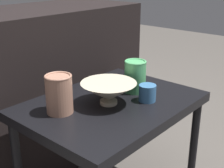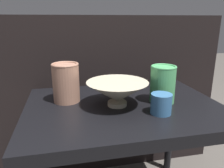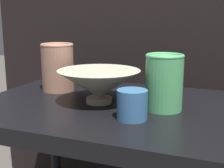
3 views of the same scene
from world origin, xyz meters
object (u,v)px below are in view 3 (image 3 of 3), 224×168
Objects in this scene: bowl at (99,84)px; cup at (132,105)px; vase_textured_left at (58,66)px; vase_colorful_right at (164,81)px.

bowl is 3.18× the size of cup.
vase_textured_left is 0.36m from cup.
vase_textured_left is at bearing 148.70° from cup.
vase_textured_left is (-0.18, 0.09, 0.02)m from bowl.
cup is at bearing -31.30° from vase_textured_left.
vase_colorful_right is 2.01× the size of cup.
bowl is 0.16m from cup.
cup is (-0.05, -0.10, -0.04)m from vase_colorful_right.
vase_textured_left is at bearing 166.73° from vase_colorful_right.
vase_colorful_right is at bearing 63.82° from cup.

